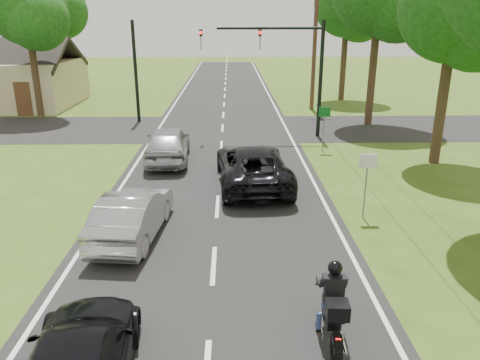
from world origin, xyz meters
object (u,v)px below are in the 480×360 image
silver_suv (168,144)px  sign_white (367,170)px  dark_suv (253,166)px  sign_green (324,118)px  utility_pole_far (315,34)px  motorcycle_rider (333,311)px  traffic_signal (286,58)px  silver_sedan (132,215)px

silver_suv → sign_white: sign_white is taller
dark_suv → sign_green: bearing=-130.7°
utility_pole_far → sign_green: 11.63m
utility_pole_far → sign_white: utility_pole_far is taller
dark_suv → sign_green: sign_green is taller
motorcycle_rider → utility_pole_far: size_ratio=0.20×
traffic_signal → sign_white: (1.36, -11.02, -2.54)m
motorcycle_rider → silver_suv: bearing=114.4°
silver_sedan → dark_suv: bearing=-123.9°
sign_white → silver_sedan: bearing=-170.0°
utility_pole_far → motorcycle_rider: bearing=-98.6°
dark_suv → traffic_signal: bearing=-108.5°
sign_green → silver_sedan: bearing=-128.2°
traffic_signal → utility_pole_far: (2.86, 8.00, 0.95)m
motorcycle_rider → sign_white: (2.28, 6.05, 0.90)m
silver_sedan → utility_pole_far: 22.44m
motorcycle_rider → sign_green: (2.48, 14.05, 0.90)m
motorcycle_rider → silver_suv: motorcycle_rider is taller
silver_sedan → traffic_signal: traffic_signal is taller
utility_pole_far → sign_white: size_ratio=4.71×
motorcycle_rider → utility_pole_far: (3.78, 25.07, 4.39)m
silver_sedan → sign_white: (7.08, 1.25, 0.89)m
silver_sedan → silver_suv: size_ratio=0.91×
motorcycle_rider → sign_green: size_ratio=0.96×
utility_pole_far → sign_white: (-1.50, -19.02, -3.49)m
silver_suv → sign_white: 9.59m
silver_sedan → silver_suv: (0.06, 7.73, 0.10)m
sign_white → sign_green: bearing=88.6°
silver_suv → dark_suv: bearing=134.8°
motorcycle_rider → dark_suv: bearing=100.6°
motorcycle_rider → dark_suv: 9.30m
silver_sedan → traffic_signal: size_ratio=0.66×
traffic_signal → sign_green: bearing=-62.6°
silver_sedan → traffic_signal: (5.72, 12.26, 3.43)m
traffic_signal → sign_white: 11.39m
motorcycle_rider → traffic_signal: (0.92, 17.06, 3.44)m
traffic_signal → silver_sedan: bearing=-115.0°
traffic_signal → utility_pole_far: bearing=70.3°
silver_suv → motorcycle_rider: bearing=107.9°
silver_suv → utility_pole_far: 15.76m
dark_suv → sign_white: sign_white is taller
silver_suv → traffic_signal: bearing=-144.2°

